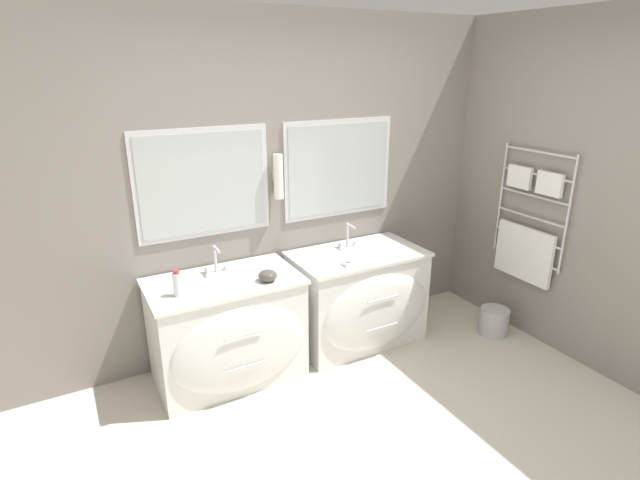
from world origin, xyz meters
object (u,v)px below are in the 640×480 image
Objects in this scene: vanity_right at (359,298)px; waste_bin at (494,321)px; amenity_bowl at (268,276)px; vanity_left at (229,331)px; toiletry_bottle at (177,284)px.

vanity_right is 1.21m from waste_bin.
amenity_bowl is at bearing -171.61° from vanity_right.
toiletry_bottle is at bearing -169.56° from vanity_left.
vanity_left is 2.27m from waste_bin.
vanity_right reaches higher than waste_bin.
amenity_bowl is at bearing -5.99° from toiletry_bottle.
toiletry_bottle is (-0.34, -0.06, 0.47)m from vanity_left.
amenity_bowl reaches higher than vanity_right.
toiletry_bottle is 1.36× the size of amenity_bowl.
amenity_bowl is 0.55× the size of waste_bin.
vanity_right is at bearing 156.82° from waste_bin.
vanity_left is 1.12m from vanity_right.
vanity_left is at bearing 180.00° from vanity_right.
waste_bin is at bearing -9.94° from amenity_bowl.
toiletry_bottle reaches higher than vanity_right.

